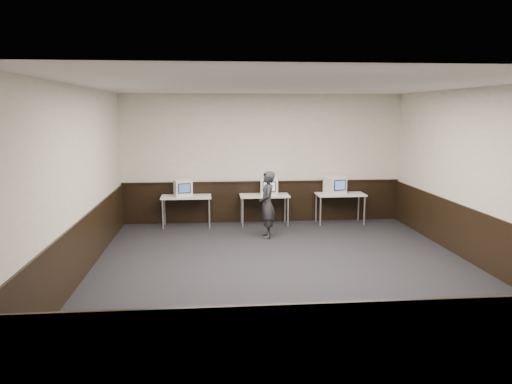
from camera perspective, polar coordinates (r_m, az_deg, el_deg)
The scene contains 18 objects.
floor at distance 8.91m, azimuth 3.52°, elevation -8.94°, with size 8.00×8.00×0.00m, color black.
ceiling at distance 8.48m, azimuth 3.74°, elevation 12.06°, with size 8.00×8.00×0.00m, color white.
back_wall at distance 12.49m, azimuth 0.77°, elevation 3.84°, with size 7.00×7.00×0.00m, color beige.
front_wall at distance 4.71m, azimuth 11.23°, elevation -5.48°, with size 7.00×7.00×0.00m, color beige.
left_wall at distance 8.72m, azimuth -19.73°, elevation 0.92°, with size 8.00×8.00×0.00m, color beige.
right_wall at distance 9.73m, azimuth 24.45°, elevation 1.45°, with size 8.00×8.00×0.00m, color beige.
wainscot_back at distance 12.62m, azimuth 0.77°, elevation -1.15°, with size 6.98×0.04×1.00m, color black.
wainscot_front at distance 5.12m, azimuth 10.76°, elevation -17.42°, with size 6.98×0.04×1.00m, color black.
wainscot_left at distance 8.93m, azimuth -19.21°, elevation -6.07°, with size 0.04×7.98×1.00m, color black.
wainscot_right at distance 9.91m, azimuth 23.93°, elevation -4.86°, with size 0.04×7.98×1.00m, color black.
wainscot_rail at distance 12.52m, azimuth 0.79°, elevation 1.18°, with size 6.98×0.06×0.04m, color black.
desk_left at distance 12.16m, azimuth -7.97°, elevation -0.78°, with size 1.20×0.60×0.75m.
desk_center at distance 12.22m, azimuth 0.96°, elevation -0.65°, with size 1.20×0.60×0.75m.
desk_right at distance 12.57m, azimuth 9.61°, elevation -0.50°, with size 1.20×0.60×0.75m.
emac_left at distance 12.12m, azimuth -8.35°, elevation 0.47°, with size 0.49×0.50×0.40m.
emac_center at distance 12.18m, azimuth 1.55°, elevation 0.67°, with size 0.48×0.50×0.42m.
emac_right at distance 12.52m, azimuth 9.02°, elevation 0.81°, with size 0.55×0.56×0.43m.
person at distance 10.98m, azimuth 1.29°, elevation -1.46°, with size 0.54×0.35×1.48m, color #242328.
Camera 1 is at (-1.33, -8.36, 2.79)m, focal length 35.00 mm.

